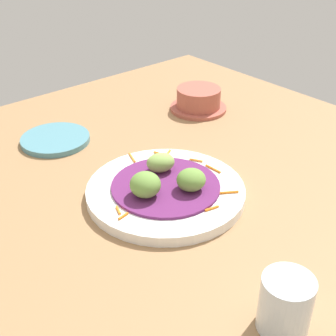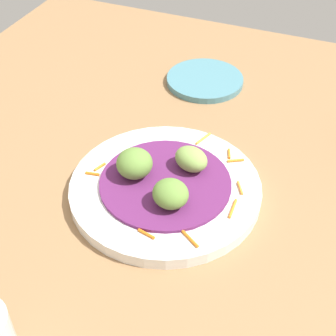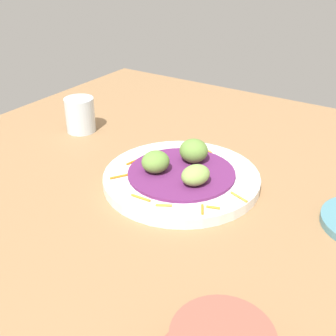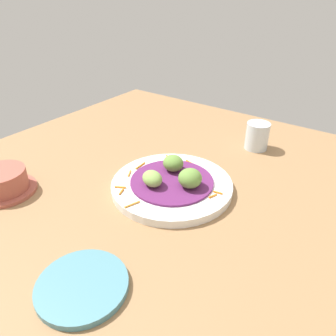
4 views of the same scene
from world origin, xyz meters
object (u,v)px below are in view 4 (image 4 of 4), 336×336
object	(u,v)px
side_plate_small	(82,286)
water_glass	(257,136)
guac_scoop_left	(173,163)
terracotta_bowl	(3,182)
main_plate	(172,185)
guac_scoop_right	(190,178)
guac_scoop_center	(153,179)

from	to	relation	value
side_plate_small	water_glass	bearing A→B (deg)	87.18
guac_scoop_left	terracotta_bowl	world-z (taller)	guac_scoop_left
main_plate	side_plate_small	bearing A→B (deg)	-81.60
main_plate	guac_scoop_right	distance (cm)	5.81
guac_scoop_center	water_glass	xyz separation A→B (cm)	(9.60, 34.89, -0.25)
guac_scoop_center	terracotta_bowl	world-z (taller)	guac_scoop_center
guac_scoop_center	guac_scoop_right	size ratio (longest dim) A/B	0.99
guac_scoop_left	guac_scoop_center	bearing A→B (deg)	-86.67
guac_scoop_left	side_plate_small	size ratio (longest dim) A/B	0.35
guac_scoop_center	main_plate	bearing A→B (deg)	63.33
guac_scoop_left	guac_scoop_right	size ratio (longest dim) A/B	0.96
guac_scoop_center	side_plate_small	world-z (taller)	guac_scoop_center
guac_scoop_left	water_glass	distance (cm)	28.74
main_plate	guac_scoop_right	world-z (taller)	guac_scoop_right
guac_scoop_center	terracotta_bowl	bearing A→B (deg)	-146.01
guac_scoop_left	water_glass	xyz separation A→B (cm)	(10.06, 26.92, -0.44)
guac_scoop_left	guac_scoop_right	xyz separation A→B (cm)	(7.14, -3.59, 0.22)
terracotta_bowl	side_plate_small	bearing A→B (deg)	-12.55
main_plate	guac_scoop_left	world-z (taller)	guac_scoop_left
guac_scoop_right	terracotta_bowl	size ratio (longest dim) A/B	0.38
guac_scoop_center	side_plate_small	xyz separation A→B (cm)	(6.58, -26.43, -3.46)
guac_scoop_left	main_plate	bearing A→B (deg)	-56.67
main_plate	water_glass	world-z (taller)	water_glass
guac_scoop_center	water_glass	size ratio (longest dim) A/B	0.68
guac_scoop_right	side_plate_small	world-z (taller)	guac_scoop_right
main_plate	guac_scoop_left	size ratio (longest dim) A/B	5.51
terracotta_bowl	water_glass	bearing A→B (deg)	55.10
guac_scoop_right	main_plate	bearing A→B (deg)	-176.67
side_plate_small	guac_scoop_right	bearing A→B (deg)	89.82
guac_scoop_center	guac_scoop_right	bearing A→B (deg)	33.33
main_plate	guac_scoop_left	xyz separation A→B (cm)	(-2.53, 3.85, 3.31)
main_plate	water_glass	bearing A→B (deg)	76.26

